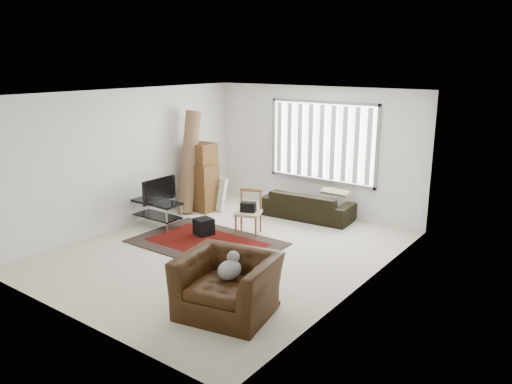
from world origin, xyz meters
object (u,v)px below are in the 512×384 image
side_chair (249,210)px  moving_boxes (203,179)px  armchair (228,281)px  sofa (308,201)px  tv_stand (157,208)px

side_chair → moving_boxes: bearing=136.6°
moving_boxes → armchair: size_ratio=1.06×
moving_boxes → side_chair: moving_boxes is taller
armchair → side_chair: bearing=110.4°
moving_boxes → sofa: (2.16, 0.86, -0.32)m
tv_stand → armchair: (3.39, -1.90, 0.08)m
tv_stand → armchair: size_ratio=0.74×
sofa → side_chair: (-0.38, -1.55, 0.10)m
side_chair → armchair: size_ratio=0.61×
tv_stand → moving_boxes: moving_boxes is taller
sofa → armchair: 4.33m
moving_boxes → tv_stand: bearing=-88.8°
side_chair → armchair: (1.63, -2.60, -0.02)m
armchair → sofa: bearing=95.1°
tv_stand → side_chair: side_chair is taller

